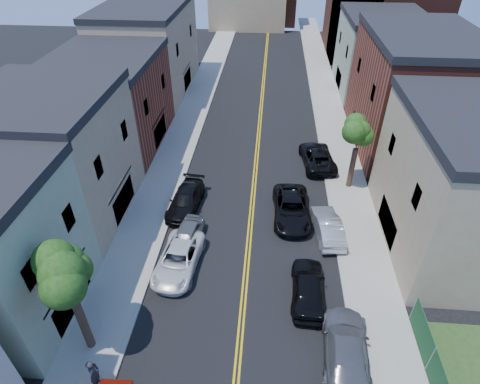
% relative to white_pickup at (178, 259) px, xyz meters
% --- Properties ---
extents(sidewalk_left, '(3.20, 100.00, 0.15)m').
position_rel_white_pickup_xyz_m(sidewalk_left, '(-3.53, 20.07, -0.67)').
color(sidewalk_left, gray).
rests_on(sidewalk_left, ground).
extents(sidewalk_right, '(3.20, 100.00, 0.15)m').
position_rel_white_pickup_xyz_m(sidewalk_right, '(12.27, 20.07, -0.67)').
color(sidewalk_right, gray).
rests_on(sidewalk_right, ground).
extents(curb_left, '(0.30, 100.00, 0.15)m').
position_rel_white_pickup_xyz_m(curb_left, '(-1.78, 20.07, -0.67)').
color(curb_left, gray).
rests_on(curb_left, ground).
extents(curb_right, '(0.30, 100.00, 0.15)m').
position_rel_white_pickup_xyz_m(curb_right, '(10.52, 20.07, -0.67)').
color(curb_right, gray).
rests_on(curb_right, ground).
extents(bldg_left_tan_near, '(9.00, 10.00, 9.00)m').
position_rel_white_pickup_xyz_m(bldg_left_tan_near, '(-9.63, 5.07, 3.76)').
color(bldg_left_tan_near, '#998466').
rests_on(bldg_left_tan_near, ground).
extents(bldg_left_brick, '(9.00, 12.00, 8.00)m').
position_rel_white_pickup_xyz_m(bldg_left_brick, '(-9.63, 16.07, 3.26)').
color(bldg_left_brick, brown).
rests_on(bldg_left_brick, ground).
extents(bldg_left_tan_far, '(9.00, 16.00, 9.50)m').
position_rel_white_pickup_xyz_m(bldg_left_tan_far, '(-9.63, 30.07, 4.01)').
color(bldg_left_tan_far, '#998466').
rests_on(bldg_left_tan_far, ground).
extents(bldg_right_tan, '(9.00, 12.00, 9.00)m').
position_rel_white_pickup_xyz_m(bldg_right_tan, '(18.37, 4.07, 3.76)').
color(bldg_right_tan, '#998466').
rests_on(bldg_right_tan, ground).
extents(bldg_right_brick, '(9.00, 14.00, 10.00)m').
position_rel_white_pickup_xyz_m(bldg_right_brick, '(18.37, 18.07, 4.26)').
color(bldg_right_brick, brown).
rests_on(bldg_right_brick, ground).
extents(bldg_right_palegrn, '(9.00, 12.00, 8.50)m').
position_rel_white_pickup_xyz_m(bldg_right_palegrn, '(18.37, 32.07, 3.51)').
color(bldg_right_palegrn, gray).
rests_on(bldg_right_palegrn, ground).
extents(church, '(16.20, 14.20, 22.60)m').
position_rel_white_pickup_xyz_m(church, '(20.71, 47.13, 6.50)').
color(church, '#4C2319').
rests_on(church, ground).
extents(tree_left_mid, '(5.20, 5.20, 9.29)m').
position_rel_white_pickup_xyz_m(tree_left_mid, '(-3.50, -5.93, 5.84)').
color(tree_left_mid, '#38271C').
rests_on(tree_left_mid, sidewalk_left).
extents(tree_right_far, '(4.40, 4.40, 8.03)m').
position_rel_white_pickup_xyz_m(tree_right_far, '(12.29, 10.07, 5.01)').
color(tree_right_far, '#38271C').
rests_on(tree_right_far, sidewalk_right).
extents(white_pickup, '(2.93, 5.55, 1.49)m').
position_rel_white_pickup_xyz_m(white_pickup, '(0.00, 0.00, 0.00)').
color(white_pickup, silver).
rests_on(white_pickup, ground).
extents(grey_car_left, '(2.25, 4.45, 1.45)m').
position_rel_white_pickup_xyz_m(grey_car_left, '(0.09, 2.11, -0.02)').
color(grey_car_left, '#575A5E').
rests_on(grey_car_left, ground).
extents(black_car_left, '(2.61, 5.41, 1.52)m').
position_rel_white_pickup_xyz_m(black_car_left, '(-0.74, 6.16, 0.02)').
color(black_car_left, black).
rests_on(black_car_left, ground).
extents(grey_car_right, '(2.74, 5.85, 1.65)m').
position_rel_white_pickup_xyz_m(grey_car_right, '(9.87, -5.56, 0.08)').
color(grey_car_right, '#54565B').
rests_on(grey_car_right, ground).
extents(black_car_right, '(2.14, 4.93, 1.66)m').
position_rel_white_pickup_xyz_m(black_car_right, '(8.17, -1.67, 0.08)').
color(black_car_right, black).
rests_on(black_car_right, ground).
extents(silver_car_right, '(2.22, 4.86, 1.55)m').
position_rel_white_pickup_xyz_m(silver_car_right, '(9.87, 3.97, 0.03)').
color(silver_car_right, '#B2B5BA').
rests_on(silver_car_right, ground).
extents(dark_car_right_far, '(3.36, 6.02, 1.59)m').
position_rel_white_pickup_xyz_m(dark_car_right_far, '(9.87, 13.47, 0.05)').
color(dark_car_right_far, black).
rests_on(dark_car_right_far, ground).
extents(black_suv_lane, '(2.89, 5.88, 1.61)m').
position_rel_white_pickup_xyz_m(black_suv_lane, '(7.37, 5.76, 0.06)').
color(black_suv_lane, black).
rests_on(black_suv_lane, ground).
extents(pedestrian_left, '(0.62, 0.81, 1.96)m').
position_rel_white_pickup_xyz_m(pedestrian_left, '(-2.33, -8.02, 0.39)').
color(pedestrian_left, '#26252C').
rests_on(pedestrian_left, sidewalk_left).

